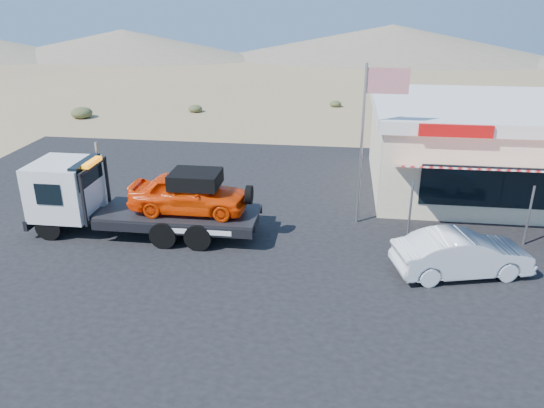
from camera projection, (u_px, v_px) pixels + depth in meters
The scene contains 7 objects.
ground at pixel (210, 272), 16.92m from camera, with size 120.00×120.00×0.00m, color #8F7351.
asphalt_lot at pixel (283, 235), 19.43m from camera, with size 32.00×24.00×0.02m, color black.
tow_truck at pixel (138, 196), 19.04m from camera, with size 8.15×2.42×2.72m.
white_sedan at pixel (462, 254), 16.49m from camera, with size 1.48×4.24×1.40m, color silver.
jerky_store at pixel (492, 147), 23.14m from camera, with size 10.40×9.97×3.90m.
flagpole at pixel (369, 127), 19.04m from camera, with size 1.55×0.10×6.00m.
distant_hills at pixel (237, 43), 68.04m from camera, with size 126.00×48.00×4.20m.
Camera 1 is at (3.90, -14.48, 8.38)m, focal length 35.00 mm.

